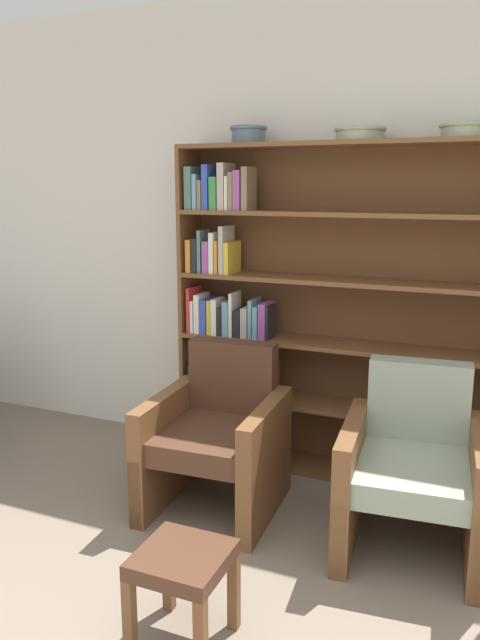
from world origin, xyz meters
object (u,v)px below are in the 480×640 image
(armchair_cushioned, at_px, (413,470))
(footstool, at_px, (183,570))
(bowl_cream, at_px, (360,133))
(bowl_slate, at_px, (467,129))
(bookshelf, at_px, (310,318))
(armchair_leather, at_px, (218,437))
(bowl_copper, at_px, (249,134))

(armchair_cushioned, height_order, footstool, armchair_cushioned)
(bowl_cream, distance_m, bowl_slate, 0.53)
(bookshelf, height_order, bowl_slate, bowl_slate)
(bowl_cream, height_order, footstool, bowl_cream)
(armchair_leather, xyz_separation_m, footstool, (0.32, -0.99, -0.08))
(bookshelf, height_order, armchair_leather, bookshelf)
(bowl_copper, relative_size, armchair_leather, 0.26)
(footstool, bearing_deg, bowl_slate, 64.63)
(bowl_copper, height_order, bowl_slate, bowl_copper)
(armchair_cushioned, bearing_deg, bowl_slate, -102.91)
(bowl_slate, bearing_deg, footstool, -115.37)
(bowl_cream, relative_size, armchair_cushioned, 0.33)
(bookshelf, xyz_separation_m, footstool, (0.02, -1.63, -0.62))
(bookshelf, relative_size, bowl_copper, 9.18)
(bowl_copper, distance_m, armchair_leather, 1.70)
(bookshelf, height_order, bowl_copper, bowl_copper)
(bowl_cream, relative_size, bowl_slate, 1.02)
(bowl_cream, xyz_separation_m, bowl_slate, (0.53, 0.00, 0.00))
(bowl_copper, height_order, armchair_cushioned, bowl_copper)
(bookshelf, distance_m, bowl_cream, 1.05)
(armchair_cushioned, bearing_deg, bookshelf, -47.41)
(bowl_copper, distance_m, footstool, 2.35)
(armchair_leather, distance_m, armchair_cushioned, 1.00)
(bookshelf, bearing_deg, bowl_cream, -3.35)
(bowl_cream, bearing_deg, bookshelf, 176.65)
(bowl_cream, xyz_separation_m, armchair_leather, (-0.55, -0.62, -1.56))
(bowl_slate, height_order, armchair_leather, bowl_slate)
(bowl_slate, bearing_deg, armchair_leather, -150.12)
(bookshelf, relative_size, bowl_slate, 7.27)
(bowl_copper, distance_m, bowl_cream, 0.64)
(bowl_cream, distance_m, footstool, 2.31)
(bookshelf, bearing_deg, footstool, -89.24)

